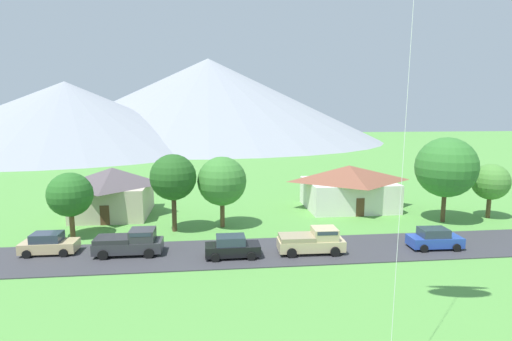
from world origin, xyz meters
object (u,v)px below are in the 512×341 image
Objects in this scene: tree_center at (173,177)px; parked_car_tan_mid_west at (49,244)px; parked_car_blue_mid_east at (434,239)px; tree_near_right at (446,167)px; house_left_center at (349,186)px; tree_near_left at (70,195)px; pickup_truck_sand_west_side at (313,241)px; parked_car_black_west_end at (232,247)px; tree_left_of_center at (222,181)px; house_leftmost at (113,191)px; pickup_truck_charcoal_east_side at (130,242)px; tree_right_of_center at (491,182)px.

parked_car_tan_mid_west is at bearing -150.77° from tree_center.
tree_near_right is at bearing 54.99° from parked_car_blue_mid_east.
tree_near_right is (7.67, -6.74, 3.02)m from house_left_center.
tree_near_left reaches higher than pickup_truck_sand_west_side.
tree_left_of_center is at bearing 93.26° from parked_car_black_west_end.
tree_left_of_center reaches higher than house_leftmost.
parked_car_blue_mid_east is at bearing -3.12° from pickup_truck_charcoal_east_side.
tree_left_of_center is (13.44, 1.78, 0.63)m from tree_near_left.
tree_near_right is (26.96, 0.24, 0.48)m from tree_center.
parked_car_blue_mid_east is (-11.01, -8.58, -2.99)m from tree_right_of_center.
house_leftmost is 1.16× the size of tree_center.
tree_left_of_center is (11.55, -5.83, 1.83)m from house_leftmost.
tree_center is 14.14m from pickup_truck_sand_west_side.
tree_left_of_center is 1.64× the size of parked_car_black_west_end.
tree_right_of_center is 1.35× the size of parked_car_blue_mid_east.
parked_car_blue_mid_east is (30.90, -2.21, 0.00)m from parked_car_tan_mid_west.
parked_car_black_west_end is at bearing -56.48° from tree_center.
tree_near_right reaches higher than parked_car_tan_mid_west.
tree_near_right is 2.05× the size of parked_car_tan_mid_west.
house_left_center reaches higher than parked_car_black_west_end.
tree_center reaches higher than pickup_truck_sand_west_side.
tree_center is at bearing -169.00° from tree_left_of_center.
tree_near_left is at bearing -164.39° from house_left_center.
house_leftmost is 40.03m from tree_right_of_center.
house_left_center is at bearing 0.60° from house_leftmost.
parked_car_tan_mid_west is 6.48m from pickup_truck_charcoal_east_side.
tree_right_of_center is at bearing 37.92° from parked_car_blue_mid_east.
house_left_center is 1.21× the size of tree_near_right.
pickup_truck_sand_west_side and pickup_truck_charcoal_east_side have the same top height.
tree_near_left reaches higher than parked_car_tan_mid_west.
tree_near_left is 13.57m from tree_left_of_center.
tree_left_of_center reaches higher than tree_near_left.
parked_car_black_west_end is 0.81× the size of pickup_truck_charcoal_east_side.
tree_near_right is 1.66× the size of pickup_truck_charcoal_east_side.
tree_left_of_center is at bearing 7.54° from tree_near_left.
parked_car_black_west_end is (0.48, -8.44, -3.67)m from tree_left_of_center.
house_leftmost is at bearing -179.40° from house_left_center.
house_leftmost is at bearing 107.91° from pickup_truck_charcoal_east_side.
tree_near_left reaches higher than parked_car_blue_mid_east.
tree_left_of_center is 22.47m from tree_near_right.
pickup_truck_charcoal_east_side is at bearing 169.46° from parked_car_black_west_end.
parked_car_tan_mid_west is 0.80× the size of pickup_truck_sand_west_side.
tree_left_of_center is 9.21m from parked_car_black_west_end.
tree_near_right is 1.65× the size of pickup_truck_sand_west_side.
parked_car_tan_mid_west is at bearing -156.91° from house_left_center.
parked_car_black_west_end is 14.50m from parked_car_tan_mid_west.
house_leftmost reaches higher than parked_car_tan_mid_west.
parked_car_black_west_end is at bearing -177.72° from pickup_truck_sand_west_side.
pickup_truck_charcoal_east_side is (-22.18, -13.07, -1.53)m from house_left_center.
pickup_truck_charcoal_east_side is (6.42, -0.88, 0.19)m from parked_car_tan_mid_west.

